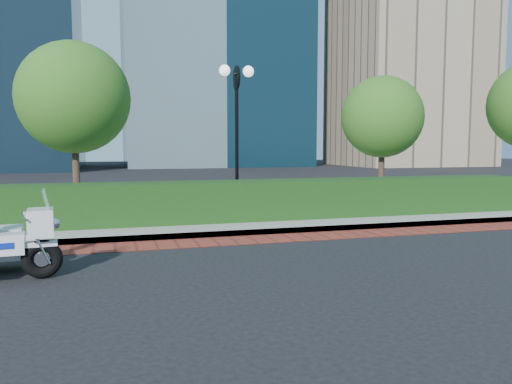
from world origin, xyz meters
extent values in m
plane|color=black|center=(0.00, 0.00, 0.00)|extent=(120.00, 120.00, 0.00)
cube|color=maroon|center=(0.00, 1.50, 0.01)|extent=(60.00, 1.00, 0.01)
cube|color=gray|center=(0.00, 6.00, 0.07)|extent=(60.00, 8.00, 0.15)
cube|color=black|center=(0.00, 3.60, 0.65)|extent=(18.00, 1.20, 1.00)
cylinder|color=black|center=(1.00, 5.20, 0.30)|extent=(0.30, 0.30, 0.30)
cylinder|color=black|center=(1.00, 5.20, 2.15)|extent=(0.10, 0.10, 3.70)
cylinder|color=black|center=(1.00, 5.20, 4.00)|extent=(0.04, 0.70, 0.70)
sphere|color=white|center=(0.65, 5.20, 4.20)|extent=(0.32, 0.32, 0.32)
sphere|color=white|center=(1.35, 5.20, 4.20)|extent=(0.32, 0.32, 0.32)
cylinder|color=#332319|center=(-3.50, 6.50, 1.23)|extent=(0.20, 0.20, 2.17)
sphere|color=#195B16|center=(-3.50, 6.50, 3.44)|extent=(3.20, 3.20, 3.20)
cylinder|color=#332319|center=(6.50, 6.50, 1.11)|extent=(0.20, 0.20, 1.92)
sphere|color=#195B16|center=(6.50, 6.50, 3.05)|extent=(2.80, 2.80, 2.80)
cube|color=gray|center=(28.00, 38.00, 14.00)|extent=(14.00, 12.00, 28.00)
torus|color=black|center=(-3.61, -0.64, 0.31)|extent=(0.63, 0.24, 0.61)
cube|color=silver|center=(-3.61, -0.64, 0.88)|extent=(0.42, 0.54, 0.42)
cube|color=silver|center=(-3.52, -0.63, 1.21)|extent=(0.16, 0.47, 0.37)
camera|label=1|loc=(-2.56, -8.89, 2.06)|focal=35.00mm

